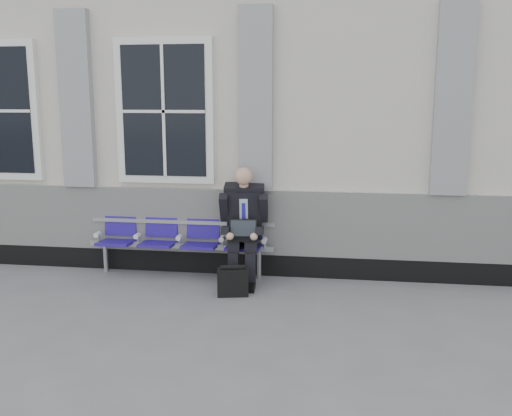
# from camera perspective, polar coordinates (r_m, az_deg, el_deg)

# --- Properties ---
(ground) EXTENTS (70.00, 70.00, 0.00)m
(ground) POSITION_cam_1_polar(r_m,az_deg,el_deg) (7.11, -14.83, -9.41)
(ground) COLOR slate
(ground) RESTS_ON ground
(station_building) EXTENTS (14.40, 4.40, 4.49)m
(station_building) POSITION_cam_1_polar(r_m,az_deg,el_deg) (9.96, -7.68, 9.66)
(station_building) COLOR beige
(station_building) RESTS_ON ground
(bench) EXTENTS (2.60, 0.47, 0.91)m
(bench) POSITION_cam_1_polar(r_m,az_deg,el_deg) (7.96, -7.55, -2.79)
(bench) COLOR #9EA0A3
(bench) RESTS_ON ground
(businessman) EXTENTS (0.66, 0.89, 1.54)m
(businessman) POSITION_cam_1_polar(r_m,az_deg,el_deg) (7.56, -1.24, -1.34)
(businessman) COLOR black
(businessman) RESTS_ON ground
(briefcase) EXTENTS (0.41, 0.24, 0.40)m
(briefcase) POSITION_cam_1_polar(r_m,az_deg,el_deg) (7.15, -2.34, -7.37)
(briefcase) COLOR black
(briefcase) RESTS_ON ground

